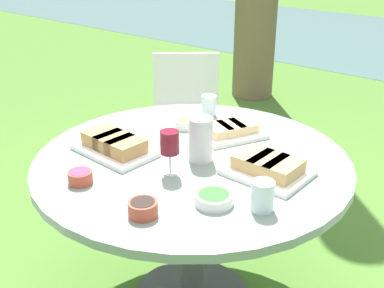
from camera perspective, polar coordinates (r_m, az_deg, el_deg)
dining_table at (r=2.06m, az=0.00°, el=-4.51°), size 1.32×1.32×0.77m
chair_far_back at (r=3.20m, az=-0.65°, el=3.94°), size 0.61×0.61×0.89m
water_pitcher at (r=1.94m, az=1.02°, el=0.53°), size 0.11×0.10×0.19m
wine_glass at (r=1.82m, az=-2.67°, el=0.02°), size 0.07×0.07×0.18m
platter_bread_main at (r=2.21m, az=4.61°, el=1.64°), size 0.31×0.35×0.06m
platter_charcuterie at (r=2.06m, az=-9.19°, el=-0.12°), size 0.36×0.23×0.08m
platter_sandwich_side at (r=1.88m, az=8.97°, el=-2.70°), size 0.31×0.25×0.07m
bowl_fries at (r=2.29m, az=-0.92°, el=2.48°), size 0.09×0.09×0.04m
bowl_salad at (r=1.67m, az=2.59°, el=-6.42°), size 0.13×0.13×0.04m
bowl_olives at (r=1.61m, az=-5.84°, el=-7.51°), size 0.10×0.10×0.05m
bowl_dip_red at (r=1.84m, az=-13.11°, el=-3.77°), size 0.09×0.09×0.05m
cup_water_near at (r=2.44m, az=1.99°, el=4.61°), size 0.07×0.07×0.10m
cup_water_far at (r=1.64m, az=8.35°, el=-6.10°), size 0.08×0.08×0.11m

